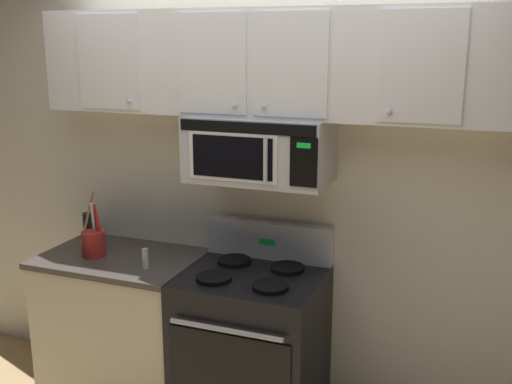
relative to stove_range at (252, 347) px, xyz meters
The scene contains 8 objects.
back_wall 0.95m from the stove_range, 90.00° to the left, with size 5.20×0.10×2.70m, color silver.
stove_range is the anchor object (origin of this frame).
over_range_microwave 1.11m from the stove_range, 90.14° to the left, with size 0.76×0.43×0.35m.
upper_cabinets 1.56m from the stove_range, 90.00° to the left, with size 2.50×0.36×0.55m.
counter_segment 0.84m from the stove_range, behind, with size 0.93×0.65×0.90m.
utensil_crock_red 1.11m from the stove_range, behind, with size 0.14×0.14×0.39m.
salt_shaker 0.78m from the stove_range, 168.47° to the right, with size 0.04×0.04×0.12m.
pepper_mill 1.29m from the stove_range, behind, with size 0.06×0.06×0.19m, color black.
Camera 1 is at (1.13, -2.47, 2.14)m, focal length 42.79 mm.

